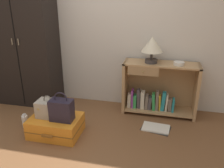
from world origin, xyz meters
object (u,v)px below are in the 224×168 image
object	(u,v)px
bottle	(25,121)
open_book_on_floor	(156,128)
suitcase_large	(56,126)
bowl	(179,63)
wardrobe	(25,38)
train_case	(48,108)
table_lamp	(152,46)
bookshelf	(157,90)
handbag	(62,110)

from	to	relation	value
bottle	open_book_on_floor	bearing A→B (deg)	11.63
bottle	suitcase_large	bearing A→B (deg)	-6.54
bottle	bowl	bearing A→B (deg)	21.64
suitcase_large	bottle	bearing A→B (deg)	173.46
wardrobe	open_book_on_floor	xyz separation A→B (m)	(2.03, -0.41, -1.02)
suitcase_large	train_case	size ratio (longest dim) A/B	2.24
table_lamp	bottle	world-z (taller)	table_lamp
wardrobe	bottle	bearing A→B (deg)	-66.21
bookshelf	suitcase_large	bearing A→B (deg)	-143.90
table_lamp	train_case	bearing A→B (deg)	-144.88
bottle	open_book_on_floor	size ratio (longest dim) A/B	0.47
bowl	bottle	bearing A→B (deg)	-158.36
table_lamp	handbag	xyz separation A→B (m)	(-0.97, -0.87, -0.63)
train_case	bottle	xyz separation A→B (m)	(-0.38, 0.04, -0.25)
table_lamp	open_book_on_floor	size ratio (longest dim) A/B	0.88
bookshelf	open_book_on_floor	distance (m)	0.58
bowl	handbag	bearing A→B (deg)	-147.57
wardrobe	train_case	bearing A→B (deg)	-47.88
bowl	train_case	world-z (taller)	bowl
wardrobe	handbag	bearing A→B (deg)	-42.61
bottle	open_book_on_floor	xyz separation A→B (m)	(1.70, 0.35, -0.08)
bookshelf	handbag	size ratio (longest dim) A/B	2.85
handbag	bottle	bearing A→B (deg)	171.41
wardrobe	bowl	xyz separation A→B (m)	(2.26, 0.01, -0.24)
table_lamp	handbag	size ratio (longest dim) A/B	0.98
table_lamp	bowl	xyz separation A→B (m)	(0.37, -0.02, -0.22)
bookshelf	train_case	xyz separation A→B (m)	(-1.28, -0.85, -0.01)
wardrobe	train_case	xyz separation A→B (m)	(0.72, -0.79, -0.68)
bowl	handbag	distance (m)	1.64
bowl	bookshelf	bearing A→B (deg)	168.84
bowl	open_book_on_floor	distance (m)	0.91
table_lamp	bowl	bearing A→B (deg)	-3.48
bookshelf	handbag	xyz separation A→B (m)	(-1.08, -0.90, 0.02)
train_case	open_book_on_floor	distance (m)	1.41
wardrobe	train_case	size ratio (longest dim) A/B	7.35
table_lamp	handbag	distance (m)	1.45
bookshelf	table_lamp	distance (m)	0.66
bowl	suitcase_large	world-z (taller)	bowl
handbag	open_book_on_floor	xyz separation A→B (m)	(1.11, 0.44, -0.36)
wardrobe	bowl	world-z (taller)	wardrobe
suitcase_large	bowl	bearing A→B (deg)	29.35
bookshelf	bottle	distance (m)	1.87
bookshelf	train_case	world-z (taller)	bookshelf
suitcase_large	bottle	world-z (taller)	suitcase_large
suitcase_large	train_case	world-z (taller)	train_case
bookshelf	bottle	bearing A→B (deg)	-153.88
bookshelf	open_book_on_floor	bearing A→B (deg)	-85.92
bowl	train_case	distance (m)	1.79
bookshelf	table_lamp	size ratio (longest dim) A/B	2.89
train_case	bowl	bearing A→B (deg)	27.46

